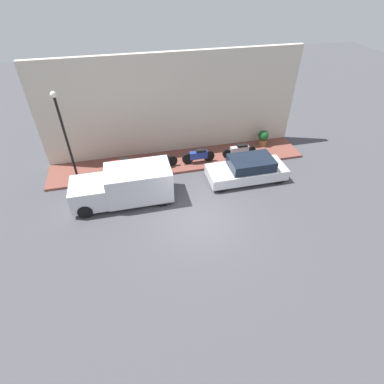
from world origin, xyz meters
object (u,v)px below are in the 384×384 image
Objects in this scene: delivery_van at (124,186)px; motorcycle_blue at (199,156)px; parked_car at (248,169)px; streetlamp at (64,131)px; potted_plant at (263,137)px; motorcycle_black at (160,161)px; scooter_silver at (240,150)px; motorcycle_red at (123,165)px.

delivery_van is 4.98m from motorcycle_blue.
streetlamp is at bearing 79.08° from parked_car.
parked_car is 3.02m from motorcycle_blue.
motorcycle_blue is 4.59m from potted_plant.
parked_car is at bearing -87.06° from delivery_van.
motorcycle_black is at bearing 98.81° from potted_plant.
scooter_silver is (2.52, -6.95, -0.38)m from delivery_van.
motorcycle_red is 4.34m from motorcycle_blue.
delivery_van reaches higher than motorcycle_blue.
delivery_van is at bearing 92.94° from parked_car.
delivery_van is at bearing 118.46° from motorcycle_blue.
motorcycle_blue is 0.40× the size of streetlamp.
parked_car reaches higher than motorcycle_black.
motorcycle_black is 5.23m from streetlamp.
motorcycle_red reaches higher than motorcycle_black.
potted_plant is (0.95, -8.81, 0.11)m from motorcycle_red.
parked_car is at bearing -114.35° from motorcycle_black.
scooter_silver is 2.10m from potted_plant.
streetlamp is at bearing 93.61° from motorcycle_black.
motorcycle_black is at bearing 65.65° from parked_car.
delivery_van is 2.30× the size of scooter_silver.
streetlamp is (-0.38, 2.45, 2.56)m from motorcycle_red.
parked_car is 6.62m from delivery_van.
motorcycle_red is 0.39× the size of streetlamp.
motorcycle_black is at bearing -92.43° from motorcycle_red.
motorcycle_black is at bearing 91.76° from scooter_silver.
scooter_silver is at bearing -70.10° from delivery_van.
delivery_van is 4.84× the size of potted_plant.
streetlamp reaches higher than scooter_silver.
parked_car is 2.13× the size of motorcycle_black.
motorcycle_blue is (0.00, -2.25, 0.03)m from motorcycle_black.
motorcycle_blue is (-0.09, -4.34, 0.03)m from motorcycle_red.
motorcycle_red is at bearing 90.49° from scooter_silver.
delivery_van reaches higher than motorcycle_black.
potted_plant is (3.41, -8.84, -0.25)m from delivery_van.
scooter_silver is at bearing -86.75° from motorcycle_blue.
motorcycle_blue is at bearing -91.15° from motorcycle_red.
potted_plant reaches higher than motorcycle_black.
parked_car reaches higher than motorcycle_red.
potted_plant is at bearing -81.19° from motorcycle_black.
motorcycle_blue is at bearing 93.25° from scooter_silver.
parked_car is 0.87× the size of streetlamp.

